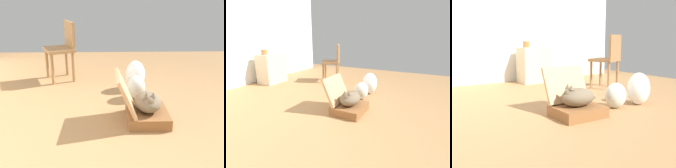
# 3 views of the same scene
# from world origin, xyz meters

# --- Properties ---
(ground_plane) EXTENTS (7.68, 7.68, 0.00)m
(ground_plane) POSITION_xyz_m (0.00, 0.00, 0.00)
(ground_plane) COLOR #9E7247
(ground_plane) RESTS_ON ground
(suitcase_base) EXTENTS (0.52, 0.43, 0.12)m
(suitcase_base) POSITION_xyz_m (0.37, -0.55, 0.06)
(suitcase_base) COLOR brown
(suitcase_base) RESTS_ON ground
(suitcase_lid) EXTENTS (0.52, 0.21, 0.41)m
(suitcase_lid) POSITION_xyz_m (0.37, -0.31, 0.32)
(suitcase_lid) COLOR tan
(suitcase_lid) RESTS_ON suitcase_base
(cat) EXTENTS (0.48, 0.28, 0.25)m
(cat) POSITION_xyz_m (0.36, -0.55, 0.22)
(cat) COLOR brown
(cat) RESTS_ON suitcase_base
(plastic_bag_white) EXTENTS (0.27, 0.24, 0.31)m
(plastic_bag_white) POSITION_xyz_m (0.98, -0.50, 0.16)
(plastic_bag_white) COLOR silver
(plastic_bag_white) RESTS_ON ground
(plastic_bag_clear) EXTENTS (0.29, 0.28, 0.42)m
(plastic_bag_clear) POSITION_xyz_m (1.35, -0.53, 0.21)
(plastic_bag_clear) COLOR white
(plastic_bag_clear) RESTS_ON ground
(side_table) EXTENTS (0.58, 0.42, 0.69)m
(side_table) POSITION_xyz_m (1.05, 1.85, 0.34)
(side_table) COLOR beige
(side_table) RESTS_ON ground
(vase_tall) EXTENTS (0.14, 0.14, 0.12)m
(vase_tall) POSITION_xyz_m (0.90, 1.87, 0.75)
(vase_tall) COLOR #CC6B38
(vase_tall) RESTS_ON side_table
(chair) EXTENTS (0.59, 0.56, 0.92)m
(chair) POSITION_xyz_m (1.82, 0.56, 0.52)
(chair) COLOR olive
(chair) RESTS_ON ground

